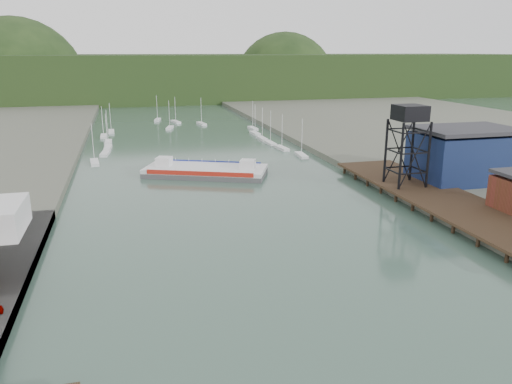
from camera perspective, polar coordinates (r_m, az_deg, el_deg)
east_pier at (r=96.46m, az=21.49°, el=-1.19°), size 14.00×70.00×2.45m
lift_tower at (r=103.17m, az=17.16°, el=8.10°), size 6.50×6.50×16.00m
blue_shed at (r=114.57m, az=22.72°, el=3.92°), size 20.50×14.50×11.30m
marina_sailboats at (r=170.96m, az=-8.08°, el=6.27°), size 57.71×92.65×0.90m
distant_hills at (r=331.31m, az=-12.27°, el=12.39°), size 500.00×120.00×80.00m
chain_ferry at (r=118.04m, az=-5.78°, el=2.46°), size 30.18×21.34×4.04m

